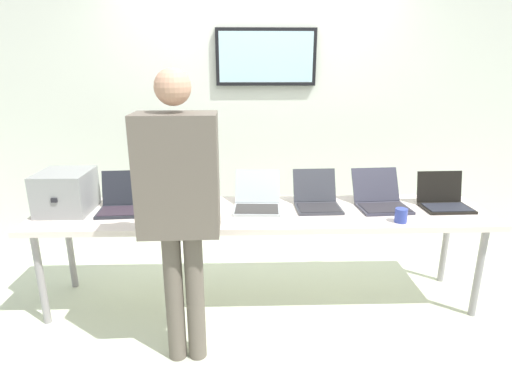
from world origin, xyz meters
TOP-DOWN VIEW (x-y plane):
  - ground at (0.00, 0.00)m, footprint 8.00×8.00m
  - back_wall at (0.00, 1.13)m, footprint 8.00×0.11m
  - workbench at (0.00, 0.00)m, footprint 3.24×0.70m
  - equipment_box at (-1.39, 0.04)m, footprint 0.35×0.39m
  - laptop_station_0 at (-0.98, 0.05)m, footprint 0.39×0.35m
  - laptop_station_1 at (-0.53, 0.06)m, footprint 0.38×0.30m
  - laptop_station_2 at (-0.03, 0.07)m, footprint 0.36×0.41m
  - laptop_station_3 at (0.41, 0.08)m, footprint 0.33×0.37m
  - laptop_station_4 at (0.89, 0.07)m, footprint 0.38×0.42m
  - laptop_station_5 at (1.35, 0.04)m, footprint 0.35×0.30m
  - person at (-0.49, -0.62)m, footprint 0.45×0.59m
  - coffee_mug at (0.92, -0.25)m, footprint 0.08×0.08m

SIDE VIEW (x-z plane):
  - ground at x=0.00m, z-range -0.04..0.00m
  - workbench at x=0.00m, z-range 0.32..1.05m
  - coffee_mug at x=0.92m, z-range 0.73..0.82m
  - laptop_station_2 at x=-0.03m, z-range 0.66..0.91m
  - laptop_station_1 at x=-0.53m, z-range 0.66..0.91m
  - laptop_station_5 at x=1.35m, z-range 0.66..0.91m
  - laptop_station_3 at x=0.41m, z-range 0.66..0.91m
  - laptop_station_4 at x=0.89m, z-range 0.66..0.91m
  - laptop_station_0 at x=-0.98m, z-range 0.66..0.92m
  - equipment_box at x=-1.39m, z-range 0.73..1.02m
  - person at x=-0.49m, z-range 0.18..1.91m
  - back_wall at x=0.00m, z-range 0.01..2.56m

